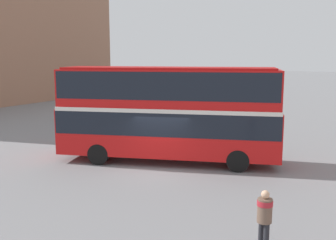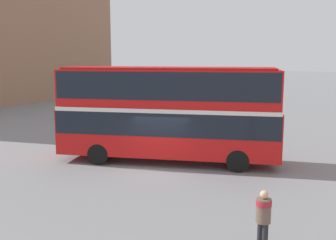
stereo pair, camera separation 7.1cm
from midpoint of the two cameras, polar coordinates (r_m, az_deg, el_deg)
The scene contains 3 objects.
ground_plane at distance 18.53m, azimuth -1.65°, elevation -7.42°, with size 240.00×240.00×0.00m, color slate.
double_decker_bus at distance 19.57m, azimuth -0.10°, elevation 1.71°, with size 11.19×5.99×4.77m.
pedestrian_foreground at distance 11.32m, azimuth 13.65°, elevation -13.15°, with size 0.61×0.61×1.76m.
Camera 1 is at (9.10, -15.21, 5.37)m, focal length 42.00 mm.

